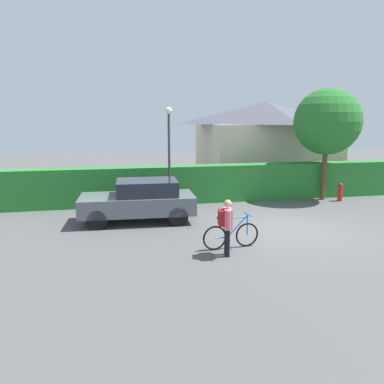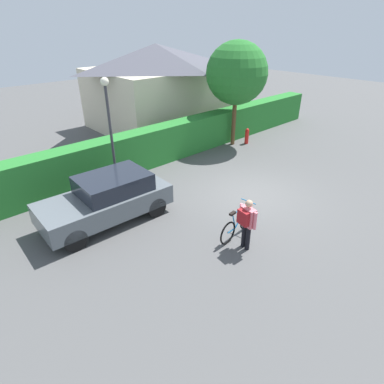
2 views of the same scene
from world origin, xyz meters
name	(u,v)px [view 2 (image 2 of 2)]	position (x,y,z in m)	size (l,w,h in m)	color
ground_plane	(251,194)	(0.00, 0.00, 0.00)	(60.00, 60.00, 0.00)	#4F4F4F
hedge_row	(169,142)	(0.00, 4.80, 0.81)	(21.19, 0.90, 1.63)	#27772D
house_distant	(157,86)	(2.98, 9.47, 2.36)	(7.34, 6.12, 4.62)	beige
parked_car_near	(107,198)	(-4.76, 1.99, 0.79)	(4.07, 1.92, 1.51)	slate
bicycle	(238,224)	(-2.41, -1.35, 0.39)	(1.70, 0.50, 0.98)	black
person_rider	(247,220)	(-2.72, -1.88, 0.93)	(0.39, 0.63, 1.54)	black
street_lamp	(109,121)	(-3.45, 3.70, 2.66)	(0.28, 0.28, 4.09)	#38383D
tree_kerbside	(237,73)	(3.66, 4.08, 3.51)	(2.93, 2.93, 4.99)	brown
fire_hydrant	(247,136)	(4.28, 3.65, 0.41)	(0.20, 0.20, 0.81)	red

